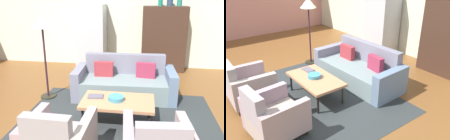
# 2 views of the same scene
# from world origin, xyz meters

# --- Properties ---
(ground_plane) EXTENTS (11.03, 11.03, 0.00)m
(ground_plane) POSITION_xyz_m (0.00, 0.00, 0.00)
(ground_plane) COLOR brown
(wall_back) EXTENTS (9.19, 0.12, 2.80)m
(wall_back) POSITION_xyz_m (0.00, 3.63, 1.40)
(wall_back) COLOR beige
(wall_back) RESTS_ON ground
(area_rug) EXTENTS (3.40, 2.60, 0.01)m
(area_rug) POSITION_xyz_m (0.45, 0.20, 0.00)
(area_rug) COLOR #2B3031
(area_rug) RESTS_ON ground
(couch) EXTENTS (2.14, 1.00, 0.86)m
(couch) POSITION_xyz_m (0.45, 1.33, 0.29)
(couch) COLOR slate
(couch) RESTS_ON ground
(coffee_table) EXTENTS (1.20, 0.70, 0.43)m
(coffee_table) POSITION_xyz_m (0.45, 0.15, 0.40)
(coffee_table) COLOR black
(coffee_table) RESTS_ON ground
(fruit_bowl) EXTENTS (0.27, 0.27, 0.07)m
(fruit_bowl) POSITION_xyz_m (0.42, 0.15, 0.47)
(fruit_bowl) COLOR teal
(fruit_bowl) RESTS_ON coffee_table
(book_stack) EXTENTS (0.28, 0.19, 0.03)m
(book_stack) POSITION_xyz_m (0.06, 0.22, 0.45)
(book_stack) COLOR #595361
(book_stack) RESTS_ON coffee_table
(cabinet) EXTENTS (1.20, 0.51, 1.80)m
(cabinet) POSITION_xyz_m (1.35, 3.29, 0.90)
(cabinet) COLOR #3B251B
(cabinet) RESTS_ON ground
(vase_tall) EXTENTS (0.12, 0.12, 0.32)m
(vase_tall) POSITION_xyz_m (1.20, 3.28, 1.96)
(vase_tall) COLOR #197C5E
(vase_tall) RESTS_ON cabinet
(vase_round) EXTENTS (0.16, 0.16, 0.34)m
(vase_round) POSITION_xyz_m (1.45, 3.28, 1.97)
(vase_round) COLOR #2E3E56
(vase_round) RESTS_ON cabinet
(vase_small) EXTENTS (0.13, 0.13, 0.27)m
(vase_small) POSITION_xyz_m (1.70, 3.28, 1.93)
(vase_small) COLOR #277561
(vase_small) RESTS_ON cabinet
(refrigerator) EXTENTS (0.80, 0.73, 1.85)m
(refrigerator) POSITION_xyz_m (-0.70, 3.18, 0.93)
(refrigerator) COLOR #B7BABF
(refrigerator) RESTS_ON ground
(floor_lamp) EXTENTS (0.40, 0.40, 1.72)m
(floor_lamp) POSITION_xyz_m (-1.16, 1.00, 1.44)
(floor_lamp) COLOR black
(floor_lamp) RESTS_ON ground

